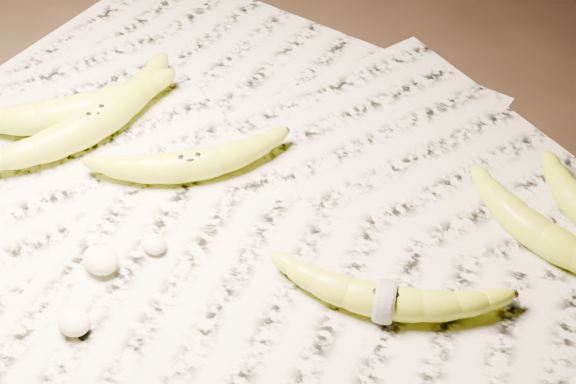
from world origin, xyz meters
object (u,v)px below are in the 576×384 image
Objects in this scene: banana_left_b at (71,110)px; banana_taped at (385,299)px; banana_center at (190,163)px; banana_left_a at (96,120)px; banana_upper_a at (545,234)px.

banana_taped is at bearing -56.79° from banana_left_b.
banana_left_b is at bearing 154.31° from banana_taped.
banana_center is (0.16, 0.02, -0.00)m from banana_left_b.
banana_left_a is at bearing 153.34° from banana_taped.
banana_taped is at bearing -108.75° from banana_upper_a.
banana_upper_a reaches higher than banana_taped.
banana_center is at bearing 149.60° from banana_taped.
banana_left_b is at bearing 136.97° from banana_center.
banana_center and banana_upper_a have the same top height.
banana_left_a is 0.13m from banana_center.
banana_center is at bearing -149.98° from banana_upper_a.
banana_left_b is 1.11× the size of banana_center.
banana_taped is (0.41, 0.00, -0.00)m from banana_left_b.
banana_upper_a is (0.49, 0.16, -0.00)m from banana_left_b.
banana_left_b reaches higher than banana_taped.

